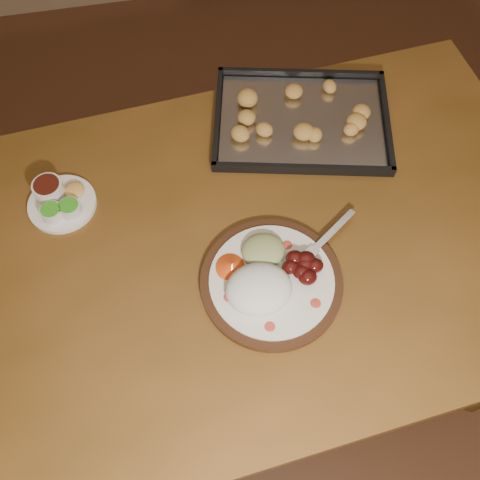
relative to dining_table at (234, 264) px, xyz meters
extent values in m
plane|color=#4F2A1B|center=(0.25, -0.14, -0.65)|extent=(4.00, 4.00, 0.00)
cube|color=brown|center=(0.00, 0.00, 0.08)|extent=(1.58, 1.03, 0.04)
cylinder|color=#483415|center=(0.64, 0.44, -0.30)|extent=(0.07, 0.07, 0.71)
cylinder|color=#31190D|center=(0.06, -0.11, 0.11)|extent=(0.30, 0.30, 0.02)
cylinder|color=silver|center=(0.06, -0.11, 0.12)|extent=(0.26, 0.26, 0.01)
ellipsoid|color=#B7392B|center=(0.03, -0.20, 0.12)|extent=(0.02, 0.02, 0.00)
ellipsoid|color=#B7392B|center=(0.14, -0.17, 0.12)|extent=(0.02, 0.02, 0.00)
ellipsoid|color=#B7392B|center=(0.11, -0.03, 0.12)|extent=(0.02, 0.02, 0.00)
ellipsoid|color=#B7392B|center=(-0.03, -0.13, 0.12)|extent=(0.02, 0.02, 0.00)
ellipsoid|color=silver|center=(0.03, -0.13, 0.13)|extent=(0.17, 0.16, 0.06)
ellipsoid|color=#490D0A|center=(0.12, -0.11, 0.13)|extent=(0.04, 0.03, 0.03)
ellipsoid|color=#490D0A|center=(0.14, -0.08, 0.13)|extent=(0.04, 0.03, 0.03)
ellipsoid|color=#490D0A|center=(0.11, -0.07, 0.13)|extent=(0.04, 0.03, 0.03)
ellipsoid|color=#490D0A|center=(0.15, -0.10, 0.13)|extent=(0.04, 0.03, 0.03)
ellipsoid|color=#490D0A|center=(0.10, -0.09, 0.13)|extent=(0.04, 0.03, 0.03)
ellipsoid|color=#490D0A|center=(0.13, -0.09, 0.13)|extent=(0.04, 0.03, 0.03)
ellipsoid|color=#490D0A|center=(0.13, -0.12, 0.13)|extent=(0.04, 0.03, 0.03)
ellipsoid|color=tan|center=(0.06, -0.04, 0.13)|extent=(0.12, 0.12, 0.04)
cone|color=#CF4012|center=(-0.02, -0.06, 0.13)|extent=(0.09, 0.09, 0.03)
cube|color=white|center=(0.21, -0.02, 0.12)|extent=(0.12, 0.09, 0.00)
cube|color=white|center=(0.15, -0.07, 0.12)|extent=(0.05, 0.04, 0.00)
cylinder|color=white|center=(0.14, -0.09, 0.12)|extent=(0.03, 0.02, 0.00)
cylinder|color=white|center=(0.13, -0.08, 0.12)|extent=(0.03, 0.02, 0.00)
cylinder|color=white|center=(0.13, -0.08, 0.12)|extent=(0.03, 0.02, 0.00)
cylinder|color=white|center=(0.12, -0.07, 0.12)|extent=(0.03, 0.02, 0.00)
cylinder|color=white|center=(-0.36, 0.17, 0.10)|extent=(0.15, 0.15, 0.01)
cylinder|color=silver|center=(-0.38, 0.14, 0.12)|extent=(0.05, 0.05, 0.03)
cylinder|color=green|center=(-0.38, 0.14, 0.14)|extent=(0.04, 0.04, 0.00)
cylinder|color=silver|center=(-0.34, 0.14, 0.12)|extent=(0.05, 0.05, 0.03)
cylinder|color=green|center=(-0.34, 0.14, 0.14)|extent=(0.04, 0.04, 0.00)
cylinder|color=silver|center=(-0.38, 0.20, 0.13)|extent=(0.07, 0.07, 0.04)
cylinder|color=#3B110A|center=(-0.38, 0.20, 0.15)|extent=(0.06, 0.06, 0.00)
ellipsoid|color=#DB964D|center=(-0.33, 0.20, 0.12)|extent=(0.05, 0.05, 0.02)
cube|color=black|center=(0.23, 0.30, 0.10)|extent=(0.48, 0.40, 0.01)
cube|color=black|center=(0.26, 0.45, 0.11)|extent=(0.42, 0.11, 0.02)
cube|color=black|center=(0.19, 0.16, 0.11)|extent=(0.42, 0.11, 0.02)
cube|color=black|center=(0.43, 0.26, 0.11)|extent=(0.08, 0.31, 0.02)
cube|color=black|center=(0.02, 0.35, 0.11)|extent=(0.08, 0.31, 0.02)
cube|color=silver|center=(0.23, 0.30, 0.11)|extent=(0.45, 0.37, 0.00)
ellipsoid|color=#B78F40|center=(0.28, 0.29, 0.12)|extent=(0.05, 0.04, 0.03)
ellipsoid|color=#B78F40|center=(0.33, 0.32, 0.12)|extent=(0.06, 0.06, 0.03)
ellipsoid|color=#B78F40|center=(0.28, 0.38, 0.12)|extent=(0.06, 0.06, 0.03)
ellipsoid|color=#B78F40|center=(0.22, 0.36, 0.12)|extent=(0.05, 0.05, 0.03)
ellipsoid|color=#B78F40|center=(0.18, 0.38, 0.12)|extent=(0.07, 0.07, 0.03)
ellipsoid|color=#B78F40|center=(0.18, 0.33, 0.12)|extent=(0.06, 0.06, 0.03)
ellipsoid|color=#B78F40|center=(0.12, 0.31, 0.12)|extent=(0.06, 0.06, 0.03)
ellipsoid|color=#B78F40|center=(0.16, 0.25, 0.12)|extent=(0.07, 0.07, 0.03)
ellipsoid|color=#B78F40|center=(0.20, 0.26, 0.12)|extent=(0.05, 0.05, 0.03)
ellipsoid|color=#B78F40|center=(0.25, 0.22, 0.12)|extent=(0.06, 0.06, 0.03)
ellipsoid|color=#B78F40|center=(0.27, 0.27, 0.12)|extent=(0.06, 0.06, 0.03)
camera|label=1|loc=(-0.09, -0.54, 1.12)|focal=40.00mm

